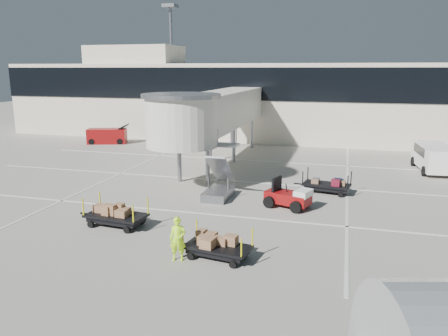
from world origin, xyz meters
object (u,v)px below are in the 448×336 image
(box_cart_far, at_px, (116,215))
(minivan, at_px, (434,156))
(baggage_tug, at_px, (289,197))
(box_cart_near, at_px, (218,247))
(ground_worker, at_px, (178,239))
(suitcase_cart, at_px, (325,185))
(belt_loader, at_px, (107,136))

(box_cart_far, height_order, minivan, minivan)
(baggage_tug, relative_size, minivan, 0.51)
(box_cart_near, distance_m, box_cart_far, 6.30)
(baggage_tug, bearing_deg, ground_worker, -94.07)
(baggage_tug, relative_size, suitcase_cart, 0.76)
(box_cart_far, distance_m, minivan, 23.94)
(belt_loader, bearing_deg, minivan, -26.67)
(suitcase_cart, distance_m, minivan, 11.11)
(box_cart_far, xyz_separation_m, belt_loader, (-12.88, 21.34, 0.21))
(suitcase_cart, height_order, minivan, minivan)
(ground_worker, bearing_deg, belt_loader, 112.38)
(box_cart_near, xyz_separation_m, minivan, (11.12, 19.19, 0.65))
(ground_worker, height_order, belt_loader, belt_loader)
(box_cart_near, xyz_separation_m, belt_loader, (-18.74, 23.66, 0.24))
(baggage_tug, height_order, minivan, minivan)
(suitcase_cart, distance_m, box_cart_near, 11.60)
(suitcase_cart, bearing_deg, belt_loader, 159.87)
(box_cart_near, relative_size, belt_loader, 0.76)
(minivan, bearing_deg, box_cart_far, -140.04)
(ground_worker, distance_m, minivan, 23.44)
(baggage_tug, relative_size, belt_loader, 0.62)
(box_cart_near, height_order, minivan, minivan)
(suitcase_cart, bearing_deg, box_cart_far, -128.22)
(box_cart_far, relative_size, minivan, 0.69)
(box_cart_far, height_order, ground_worker, ground_worker)
(baggage_tug, bearing_deg, suitcase_cart, 82.46)
(baggage_tug, height_order, suitcase_cart, baggage_tug)
(minivan, xyz_separation_m, belt_loader, (-29.86, 4.48, -0.42))
(box_cart_far, bearing_deg, ground_worker, -28.06)
(belt_loader, bearing_deg, baggage_tug, -56.31)
(box_cart_far, distance_m, ground_worker, 5.24)
(suitcase_cart, relative_size, box_cart_far, 0.97)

